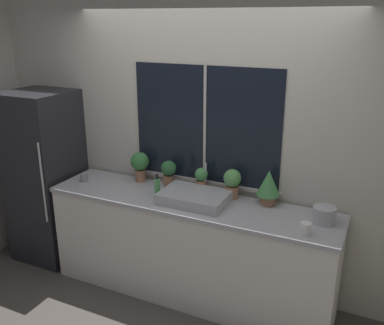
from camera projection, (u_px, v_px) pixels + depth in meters
name	position (u px, v px, depth m)	size (l,w,h in m)	color
ground_plane	(175.00, 310.00, 3.73)	(14.00, 14.00, 0.00)	#4C4742
wall_back	(206.00, 143.00, 3.85)	(8.00, 0.09, 2.70)	beige
wall_left	(74.00, 106.00, 5.49)	(0.06, 7.00, 2.70)	beige
counter	(189.00, 248.00, 3.83)	(2.58, 0.60, 0.93)	white
refrigerator	(46.00, 177.00, 4.38)	(0.62, 0.64, 1.75)	#232328
sink	(194.00, 197.00, 3.64)	(0.57, 0.45, 0.28)	#ADADB2
potted_plant_far_left	(140.00, 164.00, 4.06)	(0.18, 0.18, 0.29)	#9E6B4C
potted_plant_left	(169.00, 172.00, 3.95)	(0.14, 0.14, 0.25)	#9E6B4C
potted_plant_center	(201.00, 179.00, 3.82)	(0.12, 0.12, 0.23)	#9E6B4C
potted_plant_right	(232.00, 182.00, 3.69)	(0.15, 0.15, 0.26)	#9E6B4C
potted_plant_far_right	(269.00, 185.00, 3.55)	(0.20, 0.20, 0.30)	#9E6B4C
soap_bottle	(157.00, 187.00, 3.73)	(0.05, 0.05, 0.21)	#519E5B
mug_white	(305.00, 229.00, 3.09)	(0.08, 0.08, 0.09)	white
mug_grey	(84.00, 177.00, 4.10)	(0.07, 0.07, 0.08)	gray
kettle	(324.00, 214.00, 3.26)	(0.17, 0.17, 0.15)	#B2B2B7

